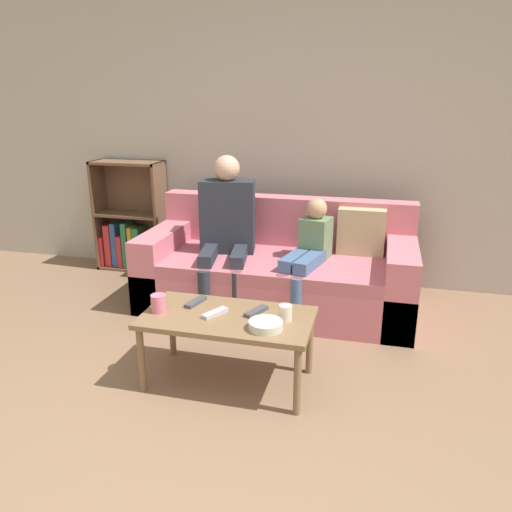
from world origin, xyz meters
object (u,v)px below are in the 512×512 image
at_px(person_child, 307,253).
at_px(cup_near, 285,313).
at_px(coffee_table, 228,323).
at_px(tv_remote_0, 196,302).
at_px(person_adult, 226,222).
at_px(tv_remote_1, 256,311).
at_px(cup_far, 159,303).
at_px(tv_remote_2, 216,313).
at_px(bookshelf, 130,226).
at_px(snack_bowl, 266,325).
at_px(couch, 279,272).

height_order(person_child, cup_near, person_child).
height_order(coffee_table, tv_remote_0, tv_remote_0).
distance_m(person_adult, tv_remote_1, 1.17).
xyz_separation_m(person_adult, cup_far, (-0.05, -1.15, -0.20)).
distance_m(coffee_table, tv_remote_2, 0.09).
bearing_deg(bookshelf, snack_bowl, -45.94).
bearing_deg(tv_remote_1, coffee_table, -129.53).
bearing_deg(cup_near, bookshelf, 137.45).
distance_m(bookshelf, person_adult, 1.35).
distance_m(couch, cup_far, 1.31).
bearing_deg(snack_bowl, cup_far, 174.29).
distance_m(bookshelf, cup_near, 2.51).
bearing_deg(tv_remote_0, cup_far, -121.39).
xyz_separation_m(person_adult, cup_near, (0.68, -1.08, -0.20)).
bearing_deg(tv_remote_0, snack_bowl, -10.35).
height_order(cup_near, tv_remote_2, cup_near).
relative_size(coffee_table, snack_bowl, 5.25).
distance_m(coffee_table, tv_remote_0, 0.27).
relative_size(cup_near, tv_remote_1, 0.52).
xyz_separation_m(tv_remote_1, tv_remote_2, (-0.22, -0.08, 0.00)).
bearing_deg(person_adult, snack_bowl, -73.83).
relative_size(couch, tv_remote_0, 11.73).
height_order(coffee_table, cup_near, cup_near).
distance_m(couch, tv_remote_0, 1.11).
bearing_deg(snack_bowl, person_child, 87.80).
xyz_separation_m(couch, tv_remote_2, (-0.12, -1.18, 0.16)).
height_order(coffee_table, person_adult, person_adult).
height_order(coffee_table, person_child, person_child).
height_order(person_adult, cup_near, person_adult).
relative_size(bookshelf, snack_bowl, 5.59).
bearing_deg(tv_remote_1, tv_remote_2, -135.14).
bearing_deg(cup_near, person_child, 92.13).
bearing_deg(bookshelf, person_adult, -27.76).
relative_size(cup_near, cup_far, 0.88).
bearing_deg(person_adult, tv_remote_1, -74.22).
relative_size(bookshelf, person_adult, 0.87).
bearing_deg(cup_far, snack_bowl, -5.71).
distance_m(bookshelf, person_child, 1.94).
distance_m(couch, person_child, 0.36).
xyz_separation_m(person_child, cup_far, (-0.69, -1.07, -0.02)).
distance_m(cup_near, cup_far, 0.73).
relative_size(bookshelf, coffee_table, 1.07).
relative_size(cup_far, tv_remote_1, 0.59).
height_order(couch, snack_bowl, couch).
xyz_separation_m(person_child, cup_near, (0.04, -1.00, -0.03)).
relative_size(tv_remote_2, snack_bowl, 0.94).
height_order(bookshelf, tv_remote_1, bookshelf).
relative_size(coffee_table, tv_remote_0, 5.46).
xyz_separation_m(cup_near, tv_remote_0, (-0.56, 0.09, -0.03)).
bearing_deg(tv_remote_2, tv_remote_0, 171.96).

